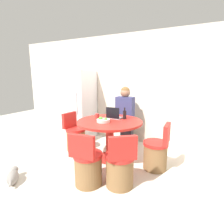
% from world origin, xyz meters
% --- Properties ---
extents(ground_plane, '(12.00, 12.00, 0.00)m').
position_xyz_m(ground_plane, '(0.00, 0.00, 0.00)').
color(ground_plane, beige).
extents(wall_back, '(7.00, 0.06, 2.60)m').
position_xyz_m(wall_back, '(0.00, 1.36, 1.30)').
color(wall_back, beige).
rests_on(wall_back, ground_plane).
extents(refrigerator, '(0.68, 0.72, 1.76)m').
position_xyz_m(refrigerator, '(-1.35, 0.95, 0.88)').
color(refrigerator, white).
rests_on(refrigerator, ground_plane).
extents(dining_table, '(1.23, 1.23, 0.78)m').
position_xyz_m(dining_table, '(-0.06, 0.16, 0.59)').
color(dining_table, '#B2261E').
rests_on(dining_table, ground_plane).
extents(chair_right_side, '(0.43, 0.43, 0.82)m').
position_xyz_m(chair_right_side, '(0.84, 0.19, 0.29)').
color(chair_right_side, brown).
rests_on(chair_right_side, ground_plane).
extents(chair_left_side, '(0.44, 0.43, 0.82)m').
position_xyz_m(chair_left_side, '(-0.95, 0.24, 0.29)').
color(chair_left_side, brown).
rests_on(chair_left_side, ground_plane).
extents(chair_near_right_corner, '(0.49, 0.50, 0.82)m').
position_xyz_m(chair_near_right_corner, '(0.48, -0.56, 0.29)').
color(chair_near_right_corner, brown).
rests_on(chair_near_right_corner, ground_plane).
extents(chair_near_camera, '(0.43, 0.44, 0.82)m').
position_xyz_m(chair_near_camera, '(0.03, -0.73, 0.29)').
color(chair_near_camera, brown).
rests_on(chair_near_camera, ground_plane).
extents(person_seated, '(0.40, 0.37, 1.38)m').
position_xyz_m(person_seated, '(-0.07, 1.00, 0.77)').
color(person_seated, '#2D2D38').
rests_on(person_seated, ground_plane).
extents(laptop, '(0.28, 0.21, 0.23)m').
position_xyz_m(laptop, '(-0.06, 0.36, 0.83)').
color(laptop, '#B7B7BC').
rests_on(laptop, dining_table).
extents(fruit_bowl, '(0.24, 0.24, 0.10)m').
position_xyz_m(fruit_bowl, '(-0.12, 0.01, 0.81)').
color(fruit_bowl, beige).
rests_on(fruit_bowl, dining_table).
extents(coffee_cup, '(0.07, 0.07, 0.10)m').
position_xyz_m(coffee_cup, '(-0.36, 0.21, 0.83)').
color(coffee_cup, '#B2332D').
rests_on(coffee_cup, dining_table).
extents(bottle, '(0.07, 0.07, 0.23)m').
position_xyz_m(bottle, '(0.14, 0.41, 0.87)').
color(bottle, black).
rests_on(bottle, dining_table).
extents(cat, '(0.36, 0.35, 0.19)m').
position_xyz_m(cat, '(-1.03, -1.19, 0.10)').
color(cat, gray).
rests_on(cat, ground_plane).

